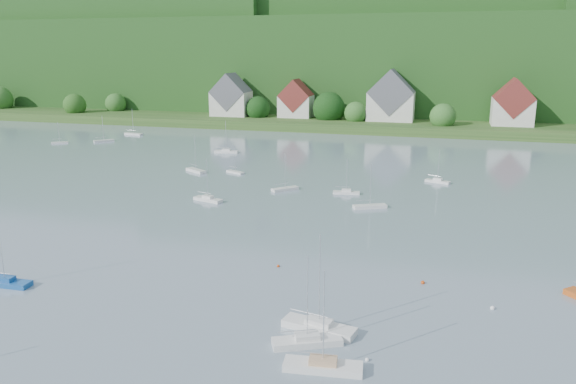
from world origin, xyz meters
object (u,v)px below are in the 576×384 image
at_px(near_sailboat_1, 5,282).
at_px(near_sailboat_3, 307,340).
at_px(near_sailboat_2, 323,365).
at_px(near_sailboat_4, 319,326).

height_order(near_sailboat_1, near_sailboat_3, near_sailboat_3).
distance_m(near_sailboat_2, near_sailboat_4, 7.01).
relative_size(near_sailboat_1, near_sailboat_3, 0.96).
xyz_separation_m(near_sailboat_3, near_sailboat_4, (0.47, 2.99, 0.04)).
height_order(near_sailboat_2, near_sailboat_4, near_sailboat_4).
distance_m(near_sailboat_1, near_sailboat_4, 38.06).
relative_size(near_sailboat_1, near_sailboat_2, 0.92).
distance_m(near_sailboat_3, near_sailboat_4, 3.02).
distance_m(near_sailboat_1, near_sailboat_3, 37.75).
height_order(near_sailboat_1, near_sailboat_4, near_sailboat_4).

